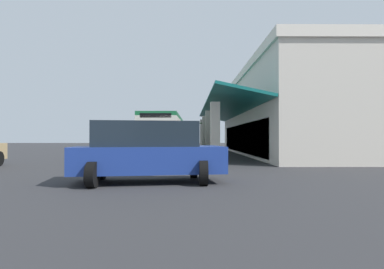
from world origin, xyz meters
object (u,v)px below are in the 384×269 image
(potted_palm, at_px, (207,143))
(parked_suv_blue, at_px, (148,151))
(pedestrian, at_px, (179,149))
(transit_bus, at_px, (164,133))

(potted_palm, bearing_deg, parked_suv_blue, -7.97)
(pedestrian, relative_size, potted_palm, 0.52)
(parked_suv_blue, bearing_deg, pedestrian, 171.92)
(parked_suv_blue, distance_m, pedestrian, 5.92)
(transit_bus, distance_m, parked_suv_blue, 14.96)
(transit_bus, distance_m, pedestrian, 9.22)
(pedestrian, bearing_deg, parked_suv_blue, -8.08)
(pedestrian, height_order, potted_palm, potted_palm)
(potted_palm, bearing_deg, pedestrian, -7.93)
(transit_bus, xyz_separation_m, potted_palm, (-7.04, 3.69, -0.95))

